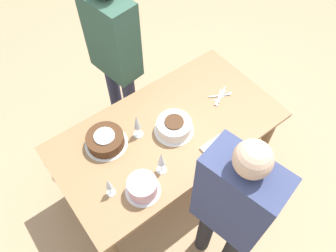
# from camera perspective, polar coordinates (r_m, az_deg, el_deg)

# --- Properties ---
(ground_plane) EXTENTS (12.00, 12.00, 0.00)m
(ground_plane) POSITION_cam_1_polar(r_m,az_deg,el_deg) (2.96, 0.00, -8.74)
(ground_plane) COLOR tan
(dining_table) EXTENTS (1.64, 0.88, 0.73)m
(dining_table) POSITION_cam_1_polar(r_m,az_deg,el_deg) (2.42, 0.00, -2.09)
(dining_table) COLOR #9E754C
(dining_table) RESTS_ON ground_plane
(cake_center_white) EXTENTS (0.28, 0.28, 0.11)m
(cake_center_white) POSITION_cam_1_polar(r_m,az_deg,el_deg) (2.29, 1.07, -0.05)
(cake_center_white) COLOR white
(cake_center_white) RESTS_ON dining_table
(cake_front_chocolate) EXTENTS (0.30, 0.30, 0.10)m
(cake_front_chocolate) POSITION_cam_1_polar(r_m,az_deg,el_deg) (2.27, -10.84, -2.41)
(cake_front_chocolate) COLOR white
(cake_front_chocolate) RESTS_ON dining_table
(cake_back_decorated) EXTENTS (0.23, 0.23, 0.12)m
(cake_back_decorated) POSITION_cam_1_polar(r_m,az_deg,el_deg) (2.05, -4.46, -10.54)
(cake_back_decorated) COLOR white
(cake_back_decorated) RESTS_ON dining_table
(wine_glass_near) EXTENTS (0.06, 0.06, 0.18)m
(wine_glass_near) POSITION_cam_1_polar(r_m,az_deg,el_deg) (2.02, -10.31, -10.03)
(wine_glass_near) COLOR silver
(wine_glass_near) RESTS_ON dining_table
(wine_glass_far) EXTENTS (0.07, 0.07, 0.22)m
(wine_glass_far) POSITION_cam_1_polar(r_m,az_deg,el_deg) (2.21, -5.45, 0.53)
(wine_glass_far) COLOR silver
(wine_glass_far) RESTS_ON dining_table
(wine_glass_extra) EXTENTS (0.07, 0.07, 0.21)m
(wine_glass_extra) POSITION_cam_1_polar(r_m,az_deg,el_deg) (2.05, -1.18, -5.90)
(wine_glass_extra) COLOR silver
(wine_glass_extra) RESTS_ON dining_table
(fork_pile) EXTENTS (0.20, 0.12, 0.01)m
(fork_pile) POSITION_cam_1_polar(r_m,az_deg,el_deg) (2.55, 9.18, 5.12)
(fork_pile) COLOR silver
(fork_pile) RESTS_ON dining_table
(napkin_stack) EXTENTS (0.19, 0.14, 0.02)m
(napkin_stack) POSITION_cam_1_polar(r_m,az_deg,el_deg) (2.26, 8.47, -3.86)
(napkin_stack) COLOR silver
(napkin_stack) RESTS_ON dining_table
(person_cutting) EXTENTS (0.28, 0.43, 1.57)m
(person_cutting) POSITION_cam_1_polar(r_m,az_deg,el_deg) (2.59, -9.34, 12.76)
(person_cutting) COLOR #2D334C
(person_cutting) RESTS_ON ground_plane
(person_watching) EXTENTS (0.30, 0.44, 1.56)m
(person_watching) POSITION_cam_1_polar(r_m,az_deg,el_deg) (1.87, 11.10, -13.80)
(person_watching) COLOR #232328
(person_watching) RESTS_ON ground_plane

